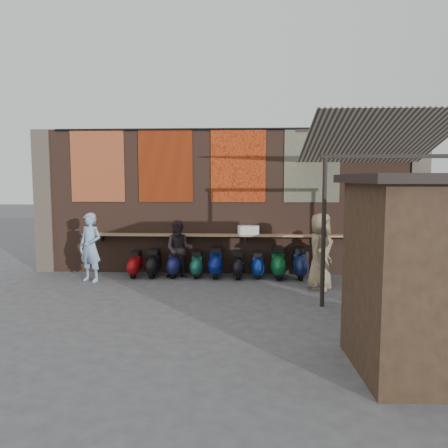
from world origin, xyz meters
The scene contains 32 objects.
ground centered at (0.00, 0.00, 0.00)m, with size 70.00×70.00×0.00m, color #474749.
brick_wall centered at (0.00, 2.70, 2.00)m, with size 10.00×0.40×4.00m, color brown.
pier_left centered at (-5.20, 2.70, 2.00)m, with size 0.50×0.50×4.00m, color #4C4238.
pier_right centered at (5.20, 2.70, 2.00)m, with size 0.50×0.50×4.00m, color #4C4238.
eating_counter centered at (0.00, 2.33, 1.10)m, with size 8.00×0.32×0.05m, color #9E7A51.
shelf_box centered at (0.59, 2.30, 1.25)m, with size 0.58×0.29×0.24m, color white.
tapestry_redgold centered at (-3.60, 2.48, 3.00)m, with size 1.50×0.02×2.00m, color maroon.
tapestry_sun centered at (-1.70, 2.48, 3.00)m, with size 1.50×0.02×2.00m, color #D53D0C.
tapestry_orange centered at (0.30, 2.48, 3.00)m, with size 1.50×0.02×2.00m, color #BB4417.
tapestry_multi centered at (2.30, 2.48, 3.00)m, with size 1.50×0.02×2.00m, color #215479.
hang_rail centered at (0.00, 2.47, 3.98)m, with size 0.06×0.06×9.50m, color black.
scooter_stool_0 centered at (-2.46, 1.97, 0.34)m, with size 0.32×0.72×0.69m, color #990B0E, non-canonical shape.
scooter_stool_1 centered at (-1.97, 2.01, 0.37)m, with size 0.35×0.78×0.74m, color black, non-canonical shape.
scooter_stool_2 centered at (-1.40, 2.04, 0.37)m, with size 0.35×0.77×0.74m, color #171B53, non-canonical shape.
scooter_stool_3 centered at (-0.79, 2.03, 0.35)m, with size 0.33×0.73×0.69m, color #175E48, non-canonical shape.
scooter_stool_4 centered at (-0.28, 2.03, 0.40)m, with size 0.38×0.84×0.80m, color navy, non-canonical shape.
scooter_stool_5 centered at (0.31, 1.95, 0.36)m, with size 0.34×0.75×0.72m, color black, non-canonical shape.
scooter_stool_6 centered at (0.84, 2.01, 0.34)m, with size 0.32×0.72×0.68m, color navy, non-canonical shape.
scooter_stool_7 centered at (1.38, 1.98, 0.41)m, with size 0.39×0.86×0.82m, color #0C5828, non-canonical shape.
scooter_stool_8 centered at (1.95, 2.01, 0.40)m, with size 0.38×0.85×0.81m, color #131D48, non-canonical shape.
diner_left centered at (-3.47, 1.40, 0.89)m, with size 0.65×0.42×1.77m, color #8CA8CC.
diner_right centered at (-1.25, 1.89, 0.77)m, with size 0.75×0.58×1.54m, color #2E2327.
shopper_navy centered at (3.50, 0.63, 0.84)m, with size 0.98×0.41×1.67m, color black.
shopper_grey centered at (3.48, -0.90, 0.95)m, with size 1.22×0.70×1.89m, color slate.
shopper_tan centered at (2.30, 0.89, 0.91)m, with size 0.89×0.58×1.83m, color #8B7958.
market_stall centered at (3.23, -3.62, 1.29)m, with size 2.38×1.78×2.57m, color black.
stall_sign centered at (3.20, -2.70, 1.87)m, with size 1.20×0.04×0.50m, color gold.
stall_shelf centered at (3.20, -2.70, 0.94)m, with size 1.97×0.10×0.06m, color #473321.
awning_canvas centered at (3.50, 0.90, 3.55)m, with size 3.20×3.40×0.03m, color beige.
awning_ledger centered at (3.50, 2.49, 3.95)m, with size 3.30×0.08×0.12m, color #33261C.
awning_header centered at (3.50, -0.60, 3.08)m, with size 3.00×0.08×0.08m, color black.
awning_post_left centered at (2.10, -0.60, 1.55)m, with size 0.09×0.09×3.10m, color black.
Camera 1 is at (0.50, -9.51, 2.63)m, focal length 35.00 mm.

